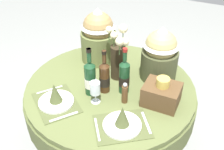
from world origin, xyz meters
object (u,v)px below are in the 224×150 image
at_px(flower_vase, 118,56).
at_px(wine_bottle_right, 104,77).
at_px(dining_table, 110,100).
at_px(wine_bottle_left, 90,78).
at_px(place_setting_right, 122,121).
at_px(pepper_mill, 125,93).
at_px(place_setting_left, 56,98).
at_px(wine_glass_left, 95,89).
at_px(gift_tub_back_left, 98,33).
at_px(wine_bottle_centre, 124,76).
at_px(woven_basket_side_right, 161,94).
at_px(gift_tub_back_right, 160,52).

distance_m(flower_vase, wine_bottle_right, 0.20).
xyz_separation_m(dining_table, wine_bottle_left, (-0.09, -0.13, 0.27)).
bearing_deg(dining_table, flower_vase, 88.56).
height_order(place_setting_right, pepper_mill, same).
bearing_deg(place_setting_left, pepper_mill, 26.47).
bearing_deg(wine_bottle_right, dining_table, 77.14).
distance_m(dining_table, wine_bottle_left, 0.32).
height_order(wine_bottle_left, pepper_mill, wine_bottle_left).
relative_size(wine_glass_left, gift_tub_back_left, 0.36).
height_order(wine_glass_left, gift_tub_back_left, gift_tub_back_left).
height_order(flower_vase, wine_bottle_centre, flower_vase).
bearing_deg(place_setting_right, pepper_mill, 109.01).
bearing_deg(gift_tub_back_left, place_setting_left, -91.00).
bearing_deg(woven_basket_side_right, gift_tub_back_left, 152.99).
distance_m(wine_bottle_centre, wine_bottle_right, 0.14).
relative_size(wine_glass_left, gift_tub_back_right, 0.39).
relative_size(place_setting_left, wine_bottle_left, 1.18).
height_order(wine_bottle_left, woven_basket_side_right, wine_bottle_left).
height_order(flower_vase, pepper_mill, flower_vase).
distance_m(dining_table, woven_basket_side_right, 0.45).
relative_size(place_setting_right, gift_tub_back_right, 1.02).
bearing_deg(place_setting_left, gift_tub_back_left, 89.00).
xyz_separation_m(place_setting_right, wine_bottle_right, (-0.25, 0.27, 0.08)).
distance_m(pepper_mill, gift_tub_back_right, 0.42).
distance_m(place_setting_right, pepper_mill, 0.23).
distance_m(place_setting_right, wine_glass_left, 0.30).
xyz_separation_m(pepper_mill, woven_basket_side_right, (0.23, 0.09, 0.01)).
distance_m(wine_glass_left, gift_tub_back_right, 0.56).
height_order(wine_glass_left, gift_tub_back_right, gift_tub_back_right).
relative_size(place_setting_right, pepper_mill, 2.66).
distance_m(place_setting_left, wine_bottle_left, 0.27).
xyz_separation_m(place_setting_left, pepper_mill, (0.42, 0.21, 0.03)).
bearing_deg(wine_bottle_right, woven_basket_side_right, 5.44).
height_order(pepper_mill, gift_tub_back_left, gift_tub_back_left).
distance_m(flower_vase, wine_glass_left, 0.33).
bearing_deg(wine_bottle_centre, dining_table, 173.55).
xyz_separation_m(gift_tub_back_left, gift_tub_back_right, (0.52, -0.04, -0.02)).
height_order(dining_table, place_setting_left, place_setting_left).
bearing_deg(wine_bottle_right, wine_bottle_centre, 21.21).
distance_m(flower_vase, wine_bottle_left, 0.28).
relative_size(place_setting_right, wine_bottle_right, 1.28).
xyz_separation_m(flower_vase, woven_basket_side_right, (0.39, -0.15, -0.11)).
relative_size(place_setting_right, wine_bottle_centre, 1.20).
bearing_deg(wine_bottle_left, dining_table, 54.20).
xyz_separation_m(wine_glass_left, gift_tub_back_right, (0.30, 0.46, 0.11)).
height_order(dining_table, flower_vase, flower_vase).
bearing_deg(woven_basket_side_right, pepper_mill, -157.95).
relative_size(wine_bottle_right, woven_basket_side_right, 1.40).
relative_size(place_setting_left, woven_basket_side_right, 1.80).
xyz_separation_m(place_setting_right, pepper_mill, (-0.08, 0.22, 0.03)).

